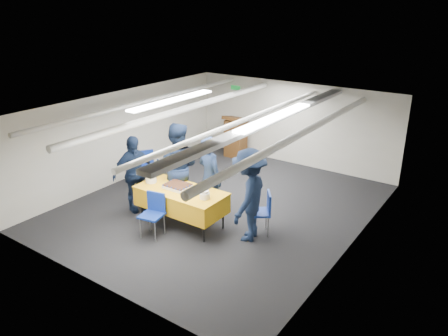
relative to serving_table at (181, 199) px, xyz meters
The scene contains 14 objects.
ground 1.26m from the serving_table, 80.26° to the left, with size 7.00×7.00×0.00m, color black.
room_shell 1.99m from the serving_table, 79.41° to the left, with size 6.00×7.00×2.30m.
serving_table is the anchor object (origin of this frame).
sheet_cake 0.28m from the serving_table, 164.43° to the left, with size 0.52×0.40×0.09m.
plate_stack_left 0.82m from the serving_table, behind, with size 0.23×0.23×0.18m.
plate_stack_right 0.71m from the serving_table, ahead, with size 0.20×0.20×0.17m.
podium 4.39m from the serving_table, 108.71° to the left, with size 0.62×0.53×1.25m.
chair_near 0.66m from the serving_table, 104.06° to the right, with size 0.49×0.49×0.87m.
chair_right 1.70m from the serving_table, 22.00° to the left, with size 0.59×0.59×0.87m.
chair_left 2.36m from the serving_table, 151.47° to the left, with size 0.59×0.59×0.87m.
sailor_a 0.75m from the serving_table, 63.80° to the left, with size 0.66×0.43×1.81m, color black.
sailor_b 0.85m from the serving_table, 135.45° to the left, with size 0.96×0.75×1.97m, color black.
sailor_c 1.30m from the serving_table, behind, with size 1.00×0.42×1.70m, color black.
sailor_d 1.51m from the serving_table, 11.60° to the left, with size 1.18×0.68×1.83m, color black.
Camera 1 is at (5.15, -7.25, 4.36)m, focal length 35.00 mm.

